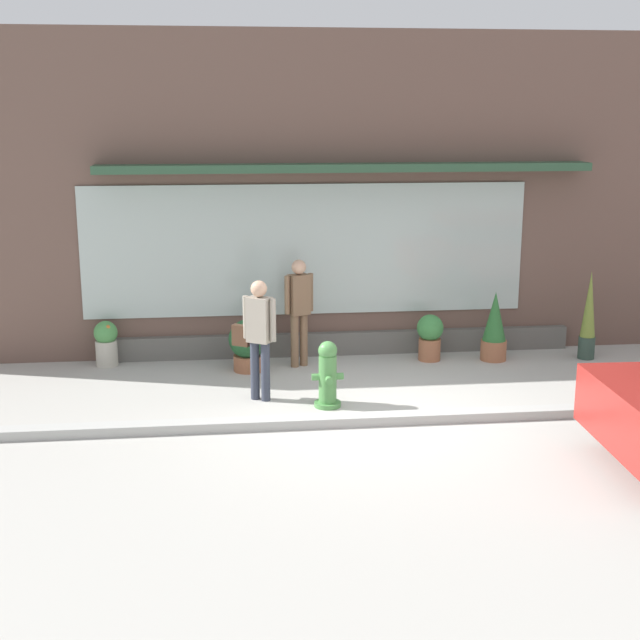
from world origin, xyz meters
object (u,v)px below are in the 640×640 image
Objects in this scene: fire_hydrant at (328,375)px; pedestrian_passerby at (299,305)px; potted_plant_low_front at (589,317)px; potted_plant_doorstep at (494,328)px; potted_plant_window_center at (106,342)px; pedestrian_with_handbag at (258,331)px; potted_plant_window_right at (248,343)px; potted_plant_trailing_edge at (430,336)px.

pedestrian_passerby is at bearing 96.02° from fire_hydrant.
fire_hydrant is at bearing -108.31° from pedestrian_passerby.
pedestrian_passerby reaches higher than potted_plant_low_front.
potted_plant_doorstep is 5.89m from potted_plant_window_center.
pedestrian_with_handbag is 1.17× the size of potted_plant_low_front.
potted_plant_low_front is (4.26, 1.78, 0.23)m from fire_hydrant.
potted_plant_window_right is 5.22m from potted_plant_low_front.
potted_plant_trailing_edge is 4.90m from potted_plant_window_center.
potted_plant_doorstep reaches higher than potted_plant_trailing_edge.
potted_plant_low_front is at bearing -25.57° from pedestrian_passerby.
pedestrian_with_handbag is at bearing -149.52° from potted_plant_trailing_edge.
fire_hydrant is 1.08m from pedestrian_with_handbag.
potted_plant_trailing_edge is at bearing 175.58° from potted_plant_low_front.
potted_plant_doorstep is at bearing 176.48° from potted_plant_low_front.
potted_plant_doorstep is at bearing -5.75° from potted_plant_trailing_edge.
potted_plant_low_front is at bearing -3.52° from potted_plant_doorstep.
potted_plant_window_right is 0.72× the size of potted_plant_doorstep.
fire_hydrant is 1.22× the size of potted_plant_trailing_edge.
potted_plant_window_right is 1.12× the size of potted_plant_window_center.
potted_plant_trailing_edge is at bearing 47.27° from fire_hydrant.
fire_hydrant is 1.13× the size of potted_plant_window_right.
potted_plant_window_center is at bearing 148.87° from pedestrian_passerby.
potted_plant_doorstep reaches higher than fire_hydrant.
pedestrian_with_handbag reaches higher than potted_plant_trailing_edge.
potted_plant_window_right reaches higher than potted_plant_trailing_edge.
fire_hydrant is 1.27× the size of potted_plant_window_center.
potted_plant_trailing_edge is (2.69, 1.59, -0.55)m from pedestrian_with_handbag.
pedestrian_passerby reaches higher than potted_plant_trailing_edge.
potted_plant_doorstep is (2.80, 1.87, 0.08)m from fire_hydrant.
pedestrian_passerby reaches higher than pedestrian_with_handbag.
potted_plant_low_front is (2.43, -0.19, 0.27)m from potted_plant_trailing_edge.
potted_plant_low_front is 7.35m from potted_plant_window_center.
potted_plant_trailing_edge is at bearing 174.25° from potted_plant_doorstep.
potted_plant_trailing_edge is 2.46m from potted_plant_low_front.
potted_plant_trailing_edge is 2.79m from potted_plant_window_right.
pedestrian_with_handbag is 1.51× the size of potted_plant_doorstep.
potted_plant_doorstep is at bearing -125.81° from pedestrian_with_handbag.
pedestrian_passerby reaches higher than fire_hydrant.
fire_hydrant is 2.68m from potted_plant_trailing_edge.
fire_hydrant is 1.98m from potted_plant_window_right.
potted_plant_window_right is at bearing 119.03° from fire_hydrant.
fire_hydrant is at bearing -60.97° from potted_plant_window_right.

